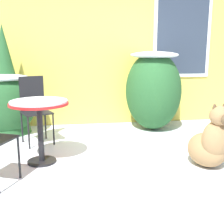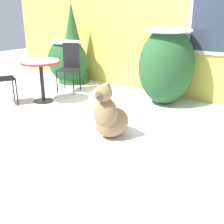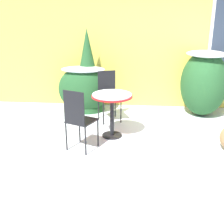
# 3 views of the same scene
# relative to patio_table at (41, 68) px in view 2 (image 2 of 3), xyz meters

# --- Properties ---
(ground_plane) EXTENTS (16.00, 16.00, 0.00)m
(ground_plane) POSITION_rel_patio_table_xyz_m (0.93, -0.30, -0.64)
(ground_plane) COLOR silver
(house_wall) EXTENTS (8.00, 0.10, 3.22)m
(house_wall) POSITION_rel_patio_table_xyz_m (1.01, 1.90, 0.97)
(house_wall) COLOR #DBC14C
(house_wall) RESTS_ON ground_plane
(shrub_left) EXTENTS (1.13, 0.71, 1.01)m
(shrub_left) POSITION_rel_patio_table_xyz_m (-0.75, 1.35, -0.10)
(shrub_left) COLOR #235128
(shrub_left) RESTS_ON ground_plane
(shrub_middle) EXTENTS (0.96, 1.09, 1.37)m
(shrub_middle) POSITION_rel_patio_table_xyz_m (1.83, 1.36, 0.08)
(shrub_middle) COLOR #235128
(shrub_middle) RESTS_ON ground_plane
(evergreen_bush) EXTENTS (0.74, 0.74, 1.81)m
(evergreen_bush) POSITION_rel_patio_table_xyz_m (-0.68, 1.47, 0.26)
(evergreen_bush) COLOR #235128
(evergreen_bush) RESTS_ON ground_plane
(patio_table) EXTENTS (0.71, 0.71, 0.78)m
(patio_table) POSITION_rel_patio_table_xyz_m (0.00, 0.00, 0.00)
(patio_table) COLOR black
(patio_table) RESTS_ON ground_plane
(patio_chair_near_table) EXTENTS (0.53, 0.53, 1.00)m
(patio_chair_near_table) POSITION_rel_patio_table_xyz_m (-0.15, 0.85, -0.09)
(patio_chair_near_table) COLOR black
(patio_chair_near_table) RESTS_ON ground_plane
(dog) EXTENTS (0.47, 0.74, 0.79)m
(dog) POSITION_rel_patio_table_xyz_m (1.99, -0.46, -0.35)
(dog) COLOR #937047
(dog) RESTS_ON ground_plane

